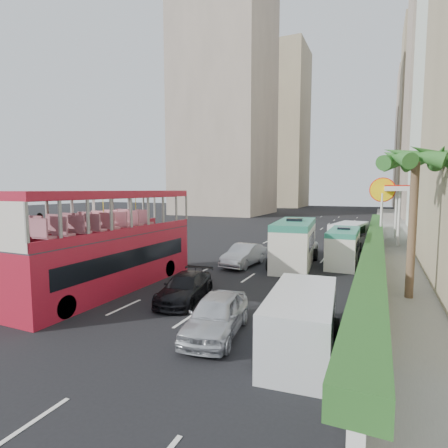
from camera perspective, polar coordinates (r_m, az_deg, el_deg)
The scene contains 19 objects.
ground_plane at distance 15.99m, azimuth -0.95°, elevation -13.02°, with size 200.00×200.00×0.00m, color black.
double_decker_bus at distance 18.68m, azimuth -17.91°, elevation -2.60°, with size 2.50×11.00×5.06m, color #B0182B.
car_silver_lane_a at distance 23.78m, azimuth 3.27°, elevation -6.80°, with size 1.53×4.39×1.45m, color silver.
car_silver_lane_b at distance 12.97m, azimuth -1.24°, elevation -17.59°, with size 1.69×4.21×1.43m, color silver.
car_black at distance 16.63m, azimuth -6.35°, elevation -12.31°, with size 1.72×4.23×1.23m, color black.
van_asset at distance 27.95m, azimuth 11.92°, elevation -5.03°, with size 2.09×4.54×1.26m, color silver.
minibus_near at distance 23.96m, azimuth 11.40°, elevation -3.12°, with size 2.28×6.83×3.03m, color silver.
minibus_far at distance 25.24m, azimuth 18.90°, elevation -3.57°, with size 1.82×5.47×2.42m, color silver.
panel_van_near at distance 11.66m, azimuth 12.51°, elevation -15.40°, with size 1.92×4.79×1.92m, color silver.
panel_van_far at distance 32.62m, azimuth 19.69°, elevation -1.78°, with size 2.18×5.45×2.18m, color silver.
sidewalk at distance 39.14m, azimuth 27.63°, elevation -2.39°, with size 6.00×120.00×0.18m, color #99968C.
kerb_wall at distance 28.09m, azimuth 23.34°, elevation -3.92°, with size 0.30×44.00×1.00m, color silver.
hedge at distance 27.96m, azimuth 23.41°, elevation -2.20°, with size 1.10×44.00×0.70m, color #2D6626.
palm_tree at distance 17.87m, azimuth 28.38°, elevation -0.62°, with size 0.36×0.36×6.40m, color brown.
shell_station at distance 36.98m, azimuth 29.55°, elevation 1.24°, with size 6.50×8.00×5.50m, color silver.
tower_far_a at distance 97.79m, azimuth 30.96°, elevation 14.79°, with size 14.00×14.00×44.00m, color tan.
tower_far_b at distance 119.14m, azimuth 29.62°, elevation 12.09°, with size 14.00×14.00×40.00m, color tan.
tower_left_a at distance 78.00m, azimuth 0.16°, elevation 21.17°, with size 18.00×18.00×52.00m, color tan.
tower_left_b at distance 109.03m, azimuth 8.89°, elevation 15.01°, with size 16.00×16.00×46.00m, color tan.
Camera 1 is at (6.40, -13.73, 5.12)m, focal length 28.00 mm.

